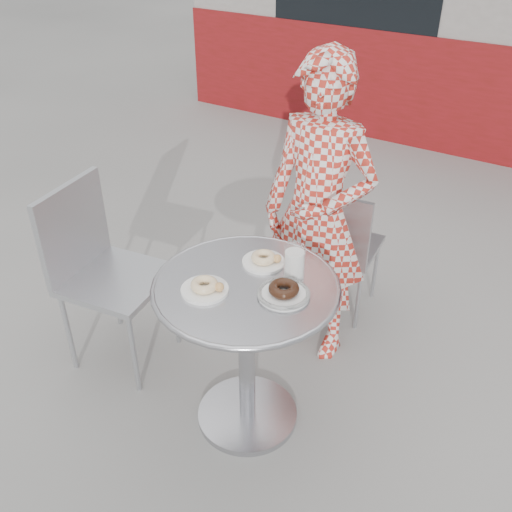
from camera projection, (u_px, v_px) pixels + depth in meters
The scene contains 9 objects.
ground at pixel (248, 416), 2.67m from camera, with size 60.00×60.00×0.00m, color #989691.
bistro_table at pixel (246, 321), 2.36m from camera, with size 0.76×0.76×0.77m.
chair_far at pixel (340, 271), 3.25m from camera, with size 0.42×0.42×0.80m.
chair_left at pixel (120, 310), 2.88m from camera, with size 0.52×0.51×0.95m.
seated_person at pixel (318, 216), 2.71m from camera, with size 0.56×0.37×1.55m, color #B2261B.
plate_far at pixel (264, 260), 2.37m from camera, with size 0.18×0.18×0.05m.
plate_near at pixel (205, 287), 2.21m from camera, with size 0.19×0.19×0.05m.
plate_checker at pixel (284, 292), 2.18m from camera, with size 0.21×0.21×0.05m.
milk_cup at pixel (294, 263), 2.27m from camera, with size 0.09×0.09×0.14m.
Camera 1 is at (1.01, -1.52, 2.09)m, focal length 40.00 mm.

